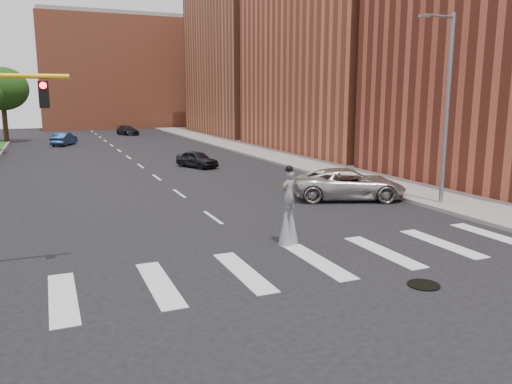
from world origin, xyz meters
The scene contains 13 objects.
ground_plane centered at (0.00, 0.00, 0.00)m, with size 160.00×160.00×0.00m, color black.
sidewalk_right centered at (12.50, 25.00, 0.09)m, with size 5.00×90.00×0.18m, color gray.
manhole centered at (3.00, -2.00, 0.02)m, with size 0.90×0.90×0.04m, color black.
building_mid centered at (22.00, 30.00, 12.00)m, with size 16.00×22.00×24.00m, color #BC5C3B.
building_far centered at (22.00, 54.00, 10.00)m, with size 16.00×22.00×20.00m, color #AC603F.
building_backdrop centered at (6.00, 78.00, 9.00)m, with size 26.00×14.00×18.00m, color #BC5C3B.
streetlight centered at (10.90, 6.00, 4.90)m, with size 2.05×0.20×9.00m.
stilt_performer centered at (1.27, 3.10, 1.11)m, with size 0.82×0.64×2.88m.
suv_crossing centered at (7.75, 9.11, 0.80)m, with size 2.65×5.74×1.60m, color #BBB8B1.
car_near centered at (3.78, 23.53, 0.63)m, with size 1.48×3.67×1.25m, color black.
car_mid centered at (-4.76, 45.80, 0.70)m, with size 1.48×4.24×1.40m, color navy.
car_far centered at (3.91, 58.38, 0.63)m, with size 1.78×4.37×1.27m, color black.
tree_7 centered at (-10.77, 51.87, 6.08)m, with size 5.74×5.74×8.56m.
Camera 1 is at (-6.52, -12.44, 5.24)m, focal length 35.00 mm.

